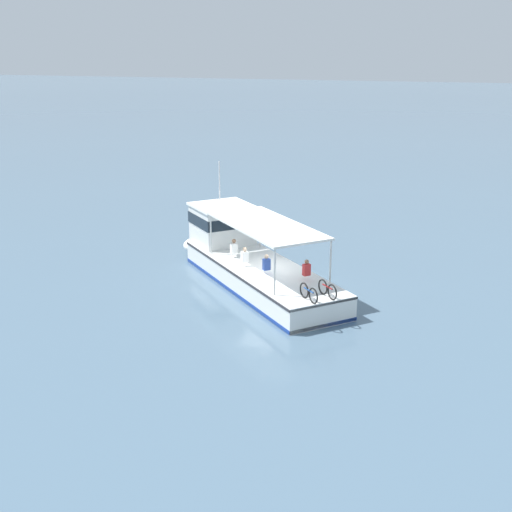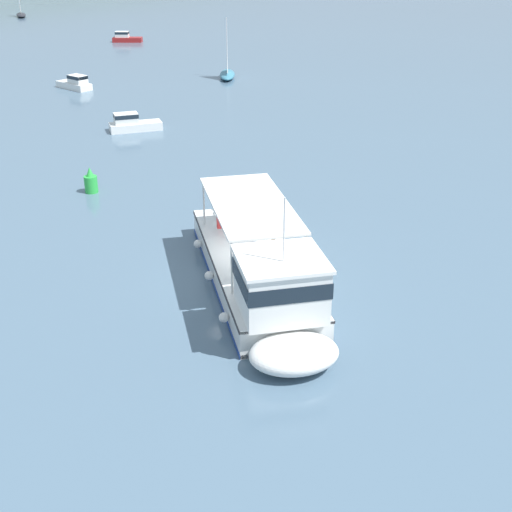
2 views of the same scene
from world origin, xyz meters
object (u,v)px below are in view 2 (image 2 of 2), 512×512
object	(u,v)px
motorboat_horizon_east	(75,83)
channel_buoy	(91,182)
ferry_main	(262,277)
sailboat_near_starboard	(21,13)
sailboat_mid_channel	(227,72)
motorboat_far_right	(125,37)
motorboat_far_left	(132,123)

from	to	relation	value
motorboat_horizon_east	channel_buoy	bearing A→B (deg)	-130.58
ferry_main	sailboat_near_starboard	distance (m)	100.22
ferry_main	sailboat_mid_channel	xyz separation A→B (m)	(33.99, 26.82, -0.47)
motorboat_far_right	motorboat_horizon_east	size ratio (longest dim) A/B	1.00
ferry_main	sailboat_near_starboard	xyz separation A→B (m)	(55.28, 83.60, -0.47)
motorboat_far_left	channel_buoy	distance (m)	12.47
motorboat_horizon_east	sailboat_mid_channel	bearing A→B (deg)	-34.86
channel_buoy	sailboat_mid_channel	bearing A→B (deg)	23.32
sailboat_mid_channel	motorboat_horizon_east	world-z (taller)	sailboat_mid_channel
ferry_main	motorboat_horizon_east	size ratio (longest dim) A/B	3.07
motorboat_far_right	motorboat_horizon_east	bearing A→B (deg)	-144.86
ferry_main	sailboat_mid_channel	distance (m)	43.30
motorboat_far_left	motorboat_horizon_east	size ratio (longest dim) A/B	0.99
ferry_main	motorboat_horizon_east	xyz separation A→B (m)	(22.42, 34.88, -0.47)
motorboat_far_left	motorboat_far_right	bearing A→B (deg)	44.72
sailboat_near_starboard	motorboat_far_left	bearing A→B (deg)	-122.74
ferry_main	motorboat_horizon_east	bearing A→B (deg)	57.26
ferry_main	channel_buoy	world-z (taller)	ferry_main
ferry_main	sailboat_near_starboard	world-z (taller)	sailboat_near_starboard
channel_buoy	motorboat_far_left	bearing A→B (deg)	33.61
sailboat_mid_channel	sailboat_near_starboard	xyz separation A→B (m)	(21.30, 56.77, 0.00)
motorboat_far_right	motorboat_far_left	distance (m)	42.36
channel_buoy	motorboat_horizon_east	bearing A→B (deg)	49.42
motorboat_far_left	motorboat_horizon_east	xyz separation A→B (m)	(7.32, 13.77, 0.00)
sailboat_mid_channel	ferry_main	bearing A→B (deg)	-141.72
ferry_main	motorboat_far_left	xyz separation A→B (m)	(15.11, 21.11, -0.47)
ferry_main	sailboat_near_starboard	bearing A→B (deg)	56.52
motorboat_far_right	motorboat_far_left	xyz separation A→B (m)	(-30.10, -29.81, 0.00)
motorboat_far_left	ferry_main	bearing A→B (deg)	-125.59
ferry_main	motorboat_far_left	distance (m)	25.96
motorboat_far_right	motorboat_far_left	world-z (taller)	same
ferry_main	motorboat_far_right	world-z (taller)	ferry_main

